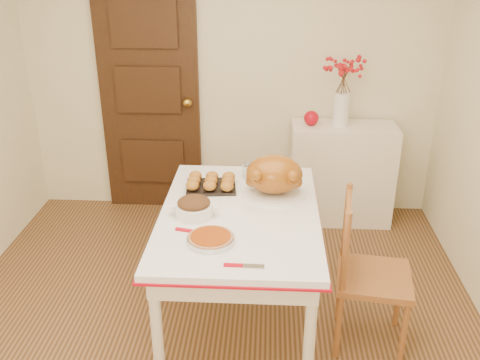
# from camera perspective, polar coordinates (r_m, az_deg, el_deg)

# --- Properties ---
(floor) EXTENTS (3.50, 4.00, 0.00)m
(floor) POSITION_cam_1_polar(r_m,az_deg,el_deg) (3.34, -3.38, -18.34)
(floor) COLOR #462B14
(floor) RESTS_ON ground
(wall_back) EXTENTS (3.50, 0.00, 2.50)m
(wall_back) POSITION_cam_1_polar(r_m,az_deg,el_deg) (4.56, -0.96, 11.55)
(wall_back) COLOR beige
(wall_back) RESTS_ON ground
(door_back) EXTENTS (0.85, 0.06, 2.06)m
(door_back) POSITION_cam_1_polar(r_m,az_deg,el_deg) (4.69, -9.64, 8.80)
(door_back) COLOR black
(door_back) RESTS_ON ground
(sideboard) EXTENTS (0.86, 0.38, 0.86)m
(sideboard) POSITION_cam_1_polar(r_m,az_deg,el_deg) (4.64, 10.77, 0.68)
(sideboard) COLOR white
(sideboard) RESTS_ON floor
(kitchen_table) EXTENTS (0.94, 1.37, 0.82)m
(kitchen_table) POSITION_cam_1_polar(r_m,az_deg,el_deg) (3.31, -0.05, -9.71)
(kitchen_table) COLOR white
(kitchen_table) RESTS_ON floor
(chair_oak) EXTENTS (0.48, 0.48, 0.96)m
(chair_oak) POSITION_cam_1_polar(r_m,az_deg,el_deg) (3.25, 14.19, -9.74)
(chair_oak) COLOR #945529
(chair_oak) RESTS_ON floor
(berry_vase) EXTENTS (0.30, 0.30, 0.58)m
(berry_vase) POSITION_cam_1_polar(r_m,az_deg,el_deg) (4.40, 10.92, 9.29)
(berry_vase) COLOR white
(berry_vase) RESTS_ON sideboard
(apple) EXTENTS (0.12, 0.12, 0.12)m
(apple) POSITION_cam_1_polar(r_m,az_deg,el_deg) (4.44, 7.64, 6.60)
(apple) COLOR #B40616
(apple) RESTS_ON sideboard
(turkey_platter) EXTENTS (0.46, 0.39, 0.26)m
(turkey_platter) POSITION_cam_1_polar(r_m,az_deg,el_deg) (3.24, 3.68, 0.39)
(turkey_platter) COLOR #9B580E
(turkey_platter) RESTS_ON kitchen_table
(pumpkin_pie) EXTENTS (0.31, 0.31, 0.05)m
(pumpkin_pie) POSITION_cam_1_polar(r_m,az_deg,el_deg) (2.79, -3.17, -6.22)
(pumpkin_pie) COLOR #8E3408
(pumpkin_pie) RESTS_ON kitchen_table
(stuffing_dish) EXTENTS (0.32, 0.28, 0.11)m
(stuffing_dish) POSITION_cam_1_polar(r_m,az_deg,el_deg) (3.04, -4.95, -2.90)
(stuffing_dish) COLOR brown
(stuffing_dish) RESTS_ON kitchen_table
(rolls_tray) EXTENTS (0.33, 0.27, 0.08)m
(rolls_tray) POSITION_cam_1_polar(r_m,az_deg,el_deg) (3.37, -3.13, -0.25)
(rolls_tray) COLOR #A36C25
(rolls_tray) RESTS_ON kitchen_table
(pie_server) EXTENTS (0.20, 0.06, 0.01)m
(pie_server) POSITION_cam_1_polar(r_m,az_deg,el_deg) (2.60, 0.42, -9.16)
(pie_server) COLOR silver
(pie_server) RESTS_ON kitchen_table
(carving_knife) EXTENTS (0.27, 0.12, 0.01)m
(carving_knife) POSITION_cam_1_polar(r_m,az_deg,el_deg) (2.89, -4.46, -5.60)
(carving_knife) COLOR silver
(carving_knife) RESTS_ON kitchen_table
(drinking_glass) EXTENTS (0.07, 0.07, 0.10)m
(drinking_glass) POSITION_cam_1_polar(r_m,az_deg,el_deg) (3.52, 0.74, 1.07)
(drinking_glass) COLOR white
(drinking_glass) RESTS_ON kitchen_table
(shaker_pair) EXTENTS (0.09, 0.04, 0.08)m
(shaker_pair) POSITION_cam_1_polar(r_m,az_deg,el_deg) (3.51, 5.37, 0.71)
(shaker_pair) COLOR white
(shaker_pair) RESTS_ON kitchen_table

